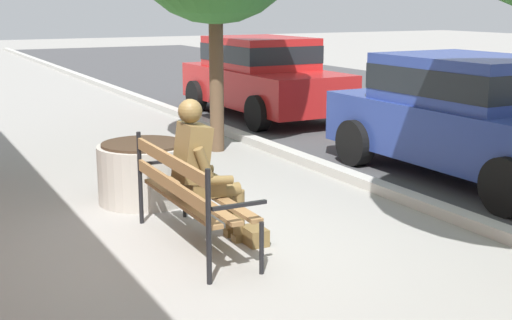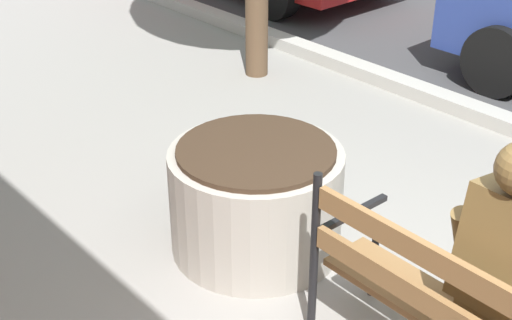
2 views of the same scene
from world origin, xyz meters
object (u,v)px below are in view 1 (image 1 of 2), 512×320
park_bench (187,190)px  parked_car_red (262,74)px  bronze_statue_seated (208,174)px  parked_car_blue (472,114)px  concrete_planter (144,172)px

park_bench → parked_car_red: parked_car_red is taller
bronze_statue_seated → parked_car_blue: 4.03m
bronze_statue_seated → parked_car_red: 7.47m
park_bench → concrete_planter: (-1.65, 0.15, -0.21)m
concrete_planter → bronze_statue_seated: bearing=2.2°
bronze_statue_seated → parked_car_blue: bearing=100.4°
park_bench → concrete_planter: 1.67m
bronze_statue_seated → concrete_planter: bronze_statue_seated is taller
park_bench → bronze_statue_seated: bearing=90.6°
bronze_statue_seated → park_bench: bearing=-89.4°
park_bench → parked_car_red: size_ratio=0.44×
bronze_statue_seated → parked_car_red: bearing=148.0°
parked_car_red → concrete_planter: bearing=-40.7°
park_bench → parked_car_red: bearing=146.6°
park_bench → bronze_statue_seated: bronze_statue_seated is taller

